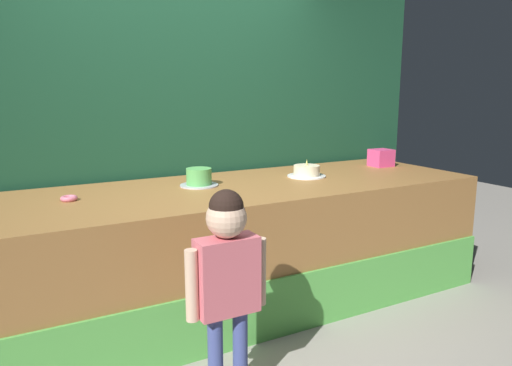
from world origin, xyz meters
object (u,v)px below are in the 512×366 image
pink_box (381,158)px  donut (69,198)px  cake_right (307,172)px  cake_center (199,178)px  child_figure (227,269)px

pink_box → donut: pink_box is taller
donut → cake_right: 1.77m
pink_box → cake_center: size_ratio=0.67×
child_figure → cake_right: bearing=41.9°
cake_center → pink_box: bearing=1.5°
child_figure → donut: (-0.56, 1.11, 0.19)m
pink_box → cake_right: pink_box is taller
donut → cake_right: (1.76, -0.02, 0.03)m
donut → cake_right: size_ratio=0.34×
child_figure → donut: 1.25m
child_figure → cake_right: 1.64m
pink_box → cake_center: bearing=-178.5°
cake_right → donut: bearing=179.3°
child_figure → donut: child_figure is taller
pink_box → cake_center: 1.77m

